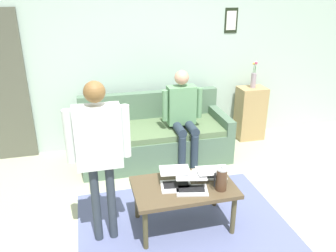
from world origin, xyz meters
The scene contains 13 objects.
ground_plane centered at (0.00, 0.00, 0.00)m, with size 7.68×7.68×0.00m, color #A6AA8C.
area_rug centered at (0.05, 0.03, 0.00)m, with size 2.11×1.79×0.01m, color slate.
back_wall centered at (0.00, -2.20, 1.35)m, with size 7.04×0.11×2.70m.
couch centered at (0.01, -1.62, 0.31)m, with size 2.03×0.88×0.88m.
coffee_table centered at (0.05, -0.07, 0.41)m, with size 1.00×0.61×0.47m.
laptop_left centered at (-0.01, 0.01, 0.51)m, with size 0.36×0.35×0.11m.
laptop_center centered at (0.12, -0.11, 0.52)m, with size 0.34×0.37×0.12m.
laptop_right centered at (-0.26, -0.16, 0.52)m, with size 0.36×0.40×0.14m.
french_press centered at (-0.28, 0.08, 0.59)m, with size 0.13×0.11×0.26m.
side_shelf centered at (-1.61, -1.92, 0.42)m, with size 0.42×0.32×0.84m.
flower_vase centered at (-1.61, -1.92, 0.99)m, with size 0.09×0.08×0.41m.
person_standing centered at (0.83, -0.07, 1.01)m, with size 0.56×0.18×1.58m.
person_seated centered at (-0.33, -1.40, 0.73)m, with size 0.55×0.51×1.28m.
Camera 1 is at (0.90, 2.66, 2.28)m, focal length 36.26 mm.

